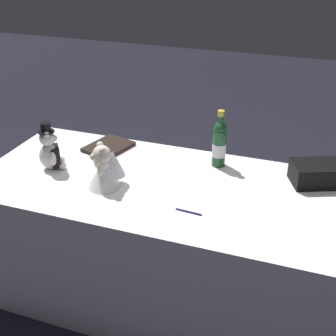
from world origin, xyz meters
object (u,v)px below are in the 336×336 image
Objects in this scene: teddy_bear_bride at (106,168)px; gift_case_black at (321,173)px; teddy_bear_groom at (51,151)px; champagne_bottle at (219,143)px; signing_pen at (188,211)px; guestbook at (108,147)px.

gift_case_black is at bearing 21.11° from teddy_bear_bride.
gift_case_black is at bearing 12.95° from teddy_bear_groom.
teddy_bear_bride is 1.14m from gift_case_black.
teddy_bear_bride is 0.73× the size of champagne_bottle.
teddy_bear_bride is at bearing -11.61° from teddy_bear_groom.
teddy_bear_groom reaches higher than gift_case_black.
teddy_bear_bride is 1.76× the size of signing_pen.
teddy_bear_bride is 0.66m from champagne_bottle.
teddy_bear_groom is 0.88m from signing_pen.
teddy_bear_groom is at bearing -167.05° from gift_case_black.
teddy_bear_bride is 0.47m from guestbook.
teddy_bear_bride is 0.50m from signing_pen.
guestbook is at bearing 142.68° from signing_pen.
signing_pen is at bearing -11.54° from teddy_bear_groom.
teddy_bear_groom is 0.95m from champagne_bottle.
teddy_bear_groom reaches higher than signing_pen.
teddy_bear_bride is 0.70× the size of gift_case_black.
champagne_bottle reaches higher than signing_pen.
guestbook is at bearing 179.67° from gift_case_black.
champagne_bottle is at bearing 177.95° from gift_case_black.
guestbook is at bearing -178.94° from champagne_bottle.
champagne_bottle reaches higher than teddy_bear_groom.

